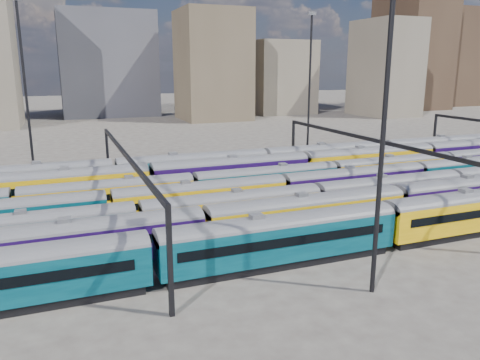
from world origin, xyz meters
name	(u,v)px	position (x,y,z in m)	size (l,w,h in m)	color
ground	(295,206)	(0.00, 0.00, 0.00)	(500.00, 500.00, 0.00)	#46403B
rake_1	(395,200)	(6.71, -10.00, 2.75)	(127.57, 3.11, 5.24)	black
rake_2	(389,189)	(9.81, -5.00, 2.54)	(98.14, 2.88, 4.83)	black
rake_3	(202,195)	(-11.85, 0.00, 2.60)	(100.58, 2.95, 4.96)	black
rake_4	(267,178)	(-1.53, 5.00, 2.56)	(138.70, 2.90, 4.87)	black
rake_5	(304,164)	(6.66, 10.00, 2.90)	(134.41, 3.28, 5.53)	black
rake_6	(265,160)	(2.65, 15.00, 2.89)	(133.61, 3.26, 5.50)	black
gantry_1	(126,164)	(-20.00, 0.00, 6.79)	(0.35, 40.35, 8.03)	black
gantry_2	(367,147)	(10.00, 0.00, 6.79)	(0.35, 40.35, 8.03)	black
mast_1	(25,87)	(-30.00, 22.00, 13.97)	(1.40, 0.50, 25.60)	black
mast_2	(385,106)	(-5.00, -22.00, 13.97)	(1.40, 0.50, 25.60)	black
mast_3	(310,82)	(15.00, 24.00, 13.97)	(1.40, 0.50, 25.60)	black
skyline	(407,56)	(104.75, 105.73, 20.83)	(399.22, 60.48, 50.03)	#665B4C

